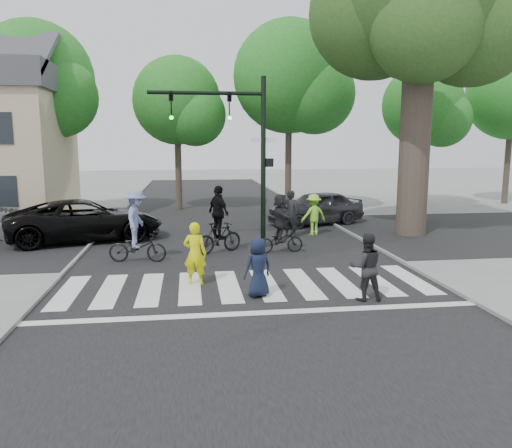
{
  "coord_description": "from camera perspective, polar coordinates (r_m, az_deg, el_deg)",
  "views": [
    {
      "loc": [
        -1.49,
        -11.55,
        3.67
      ],
      "look_at": [
        0.5,
        3.0,
        1.3
      ],
      "focal_mm": 35.0,
      "sensor_mm": 36.0,
      "label": 1
    }
  ],
  "objects": [
    {
      "name": "ground",
      "position": [
        12.21,
        -0.42,
        -8.32
      ],
      "size": [
        120.0,
        120.0,
        0.0
      ],
      "primitive_type": "plane",
      "color": "gray",
      "rests_on": "ground"
    },
    {
      "name": "road_stem",
      "position": [
        17.02,
        -2.58,
        -3.28
      ],
      "size": [
        10.0,
        70.0,
        0.01
      ],
      "primitive_type": "cube",
      "color": "black",
      "rests_on": "ground"
    },
    {
      "name": "road_cross",
      "position": [
        19.95,
        -3.37,
        -1.43
      ],
      "size": [
        70.0,
        10.0,
        0.01
      ],
      "primitive_type": "cube",
      "color": "black",
      "rests_on": "ground"
    },
    {
      "name": "curb_left",
      "position": [
        17.31,
        -19.5,
        -3.44
      ],
      "size": [
        0.1,
        70.0,
        0.1
      ],
      "primitive_type": "cube",
      "color": "gray",
      "rests_on": "ground"
    },
    {
      "name": "curb_right",
      "position": [
        18.16,
        13.51,
        -2.59
      ],
      "size": [
        0.1,
        70.0,
        0.1
      ],
      "primitive_type": "cube",
      "color": "gray",
      "rests_on": "ground"
    },
    {
      "name": "crosswalk",
      "position": [
        12.84,
        -0.8,
        -7.41
      ],
      "size": [
        10.0,
        3.85,
        0.01
      ],
      "color": "silver",
      "rests_on": "ground"
    },
    {
      "name": "traffic_signal",
      "position": [
        17.85,
        -1.88,
        9.9
      ],
      "size": [
        4.45,
        0.29,
        6.0
      ],
      "color": "black",
      "rests_on": "ground"
    },
    {
      "name": "eucalyptus",
      "position": [
        21.91,
        18.32,
        23.03
      ],
      "size": [
        8.3,
        7.2,
        13.0
      ],
      "color": "brown",
      "rests_on": "ground"
    },
    {
      "name": "bg_tree_1",
      "position": [
        28.14,
        -23.38,
        14.53
      ],
      "size": [
        6.09,
        5.8,
        9.8
      ],
      "color": "brown",
      "rests_on": "ground"
    },
    {
      "name": "bg_tree_2",
      "position": [
        28.25,
        -8.53,
        13.36
      ],
      "size": [
        5.04,
        4.8,
        8.4
      ],
      "color": "brown",
      "rests_on": "ground"
    },
    {
      "name": "bg_tree_3",
      "position": [
        27.64,
        4.55,
        15.95
      ],
      "size": [
        6.3,
        6.0,
        10.2
      ],
      "color": "brown",
      "rests_on": "ground"
    },
    {
      "name": "bg_tree_4",
      "position": [
        30.95,
        19.01,
        12.32
      ],
      "size": [
        4.83,
        4.6,
        8.15
      ],
      "color": "brown",
      "rests_on": "ground"
    },
    {
      "name": "pedestrian_woman",
      "position": [
        13.13,
        -6.99,
        -3.37
      ],
      "size": [
        0.69,
        0.55,
        1.67
      ],
      "primitive_type": "imported",
      "rotation": [
        0.0,
        0.0,
        2.87
      ],
      "color": "#D8E209",
      "rests_on": "ground"
    },
    {
      "name": "pedestrian_child",
      "position": [
        12.04,
        0.24,
        -4.98
      ],
      "size": [
        0.83,
        0.7,
        1.46
      ],
      "primitive_type": "imported",
      "rotation": [
        0.0,
        0.0,
        3.53
      ],
      "color": "black",
      "rests_on": "ground"
    },
    {
      "name": "pedestrian_adult",
      "position": [
        12.03,
        12.47,
        -4.83
      ],
      "size": [
        0.82,
        0.66,
        1.61
      ],
      "primitive_type": "imported",
      "rotation": [
        0.0,
        0.0,
        3.07
      ],
      "color": "black",
      "rests_on": "ground"
    },
    {
      "name": "cyclist_left",
      "position": [
        15.94,
        -13.45,
        -0.78
      ],
      "size": [
        1.86,
        1.24,
        2.27
      ],
      "color": "black",
      "rests_on": "ground"
    },
    {
      "name": "cyclist_mid",
      "position": [
        16.84,
        -4.27,
        -0.18
      ],
      "size": [
        1.77,
        1.29,
        2.29
      ],
      "color": "black",
      "rests_on": "ground"
    },
    {
      "name": "cyclist_right",
      "position": [
        16.86,
        2.79,
        -0.31
      ],
      "size": [
        1.64,
        1.52,
        2.01
      ],
      "color": "black",
      "rests_on": "ground"
    },
    {
      "name": "car_suv",
      "position": [
        20.04,
        -18.88,
        0.42
      ],
      "size": [
        6.21,
        4.1,
        1.59
      ],
      "primitive_type": "imported",
      "rotation": [
        0.0,
        0.0,
        1.85
      ],
      "color": "black",
      "rests_on": "ground"
    },
    {
      "name": "car_grey",
      "position": [
        23.01,
        6.86,
        1.86
      ],
      "size": [
        4.86,
        3.24,
        1.54
      ],
      "primitive_type": "imported",
      "rotation": [
        0.0,
        0.0,
        -1.23
      ],
      "color": "#303035",
      "rests_on": "ground"
    },
    {
      "name": "bystander_hivis",
      "position": [
        20.29,
        6.6,
        1.08
      ],
      "size": [
        1.2,
        0.88,
        1.67
      ],
      "primitive_type": "imported",
      "rotation": [
        0.0,
        0.0,
        3.41
      ],
      "color": "#8BE333",
      "rests_on": "ground"
    },
    {
      "name": "bystander_dark",
      "position": [
        19.78,
        3.98,
        1.2
      ],
      "size": [
        0.81,
        0.72,
        1.87
      ],
      "primitive_type": "imported",
      "rotation": [
        0.0,
        0.0,
        2.64
      ],
      "color": "black",
      "rests_on": "ground"
    }
  ]
}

